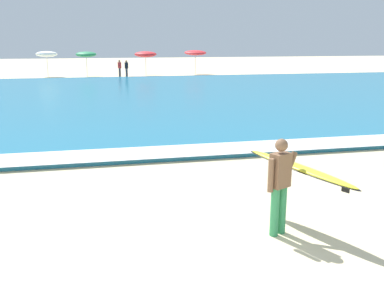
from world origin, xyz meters
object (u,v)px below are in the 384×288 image
at_px(beach_umbrella_3, 146,54).
at_px(beachgoer_near_row_left, 127,68).
at_px(beach_umbrella_1, 47,54).
at_px(surfer_with_board, 289,176).
at_px(beach_umbrella_4, 195,53).
at_px(beachgoer_near_row_mid, 120,68).
at_px(beach_umbrella_2, 86,54).

xyz_separation_m(beach_umbrella_3, beachgoer_near_row_left, (-1.99, -2.02, -1.18)).
height_order(beach_umbrella_1, beach_umbrella_3, beach_umbrella_1).
bearing_deg(beach_umbrella_3, surfer_with_board, -92.29).
relative_size(beach_umbrella_1, beachgoer_near_row_left, 1.52).
bearing_deg(surfer_with_board, beach_umbrella_3, 87.71).
distance_m(surfer_with_board, beach_umbrella_3, 35.41).
bearing_deg(beachgoer_near_row_left, beach_umbrella_3, 45.42).
relative_size(beach_umbrella_1, beach_umbrella_4, 0.99).
bearing_deg(beachgoer_near_row_mid, beach_umbrella_2, 152.81).
xyz_separation_m(beach_umbrella_3, beach_umbrella_4, (5.04, 0.60, 0.10)).
height_order(beach_umbrella_1, beach_umbrella_2, beach_umbrella_1).
bearing_deg(surfer_with_board, beach_umbrella_4, 79.84).
xyz_separation_m(beach_umbrella_1, beachgoer_near_row_left, (7.14, -2.61, -1.24)).
relative_size(surfer_with_board, beach_umbrella_2, 1.01).
xyz_separation_m(beach_umbrella_1, beachgoer_near_row_mid, (6.55, -1.95, -1.24)).
height_order(beach_umbrella_1, beach_umbrella_4, beach_umbrella_4).
bearing_deg(beachgoer_near_row_mid, surfer_with_board, -88.04).
bearing_deg(beachgoer_near_row_mid, beachgoer_near_row_left, -48.27).
height_order(surfer_with_board, beachgoer_near_row_left, surfer_with_board).
distance_m(beach_umbrella_3, beachgoer_near_row_left, 3.07).
height_order(beach_umbrella_1, beachgoer_near_row_left, beach_umbrella_1).
xyz_separation_m(beach_umbrella_3, beachgoer_near_row_mid, (-2.57, -1.36, -1.18)).
relative_size(beach_umbrella_2, beachgoer_near_row_mid, 1.49).
distance_m(beach_umbrella_1, beach_umbrella_3, 9.15).
height_order(beach_umbrella_2, beachgoer_near_row_mid, beach_umbrella_2).
distance_m(surfer_with_board, beach_umbrella_2, 35.79).
distance_m(beach_umbrella_1, beach_umbrella_4, 14.16).
distance_m(beach_umbrella_3, beach_umbrella_4, 5.07).
relative_size(beach_umbrella_3, beachgoer_near_row_mid, 1.48).
bearing_deg(beach_umbrella_3, beachgoer_near_row_mid, -152.21).
relative_size(beach_umbrella_3, beachgoer_near_row_left, 1.48).
relative_size(surfer_with_board, beach_umbrella_3, 1.01).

